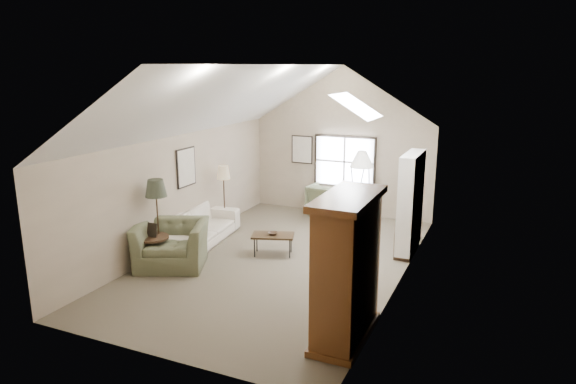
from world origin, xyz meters
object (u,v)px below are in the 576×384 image
at_px(armchair_near, 171,244).
at_px(coffee_table, 273,245).
at_px(side_table, 153,252).
at_px(armoire, 347,268).
at_px(sofa, 198,227).
at_px(armchair_far, 328,200).
at_px(side_chair, 345,199).

height_order(armchair_near, coffee_table, armchair_near).
height_order(coffee_table, side_table, side_table).
xyz_separation_m(armoire, side_table, (-4.38, 1.06, -0.77)).
bearing_deg(armoire, coffee_table, 132.82).
relative_size(sofa, side_table, 3.99).
bearing_deg(coffee_table, side_table, -139.67).
relative_size(coffee_table, side_table, 1.37).
distance_m(armchair_near, coffee_table, 2.15).
relative_size(armchair_near, armchair_far, 1.48).
xyz_separation_m(sofa, armchair_far, (1.95, 3.39, 0.05)).
xyz_separation_m(sofa, side_table, (0.00, -1.60, -0.05)).
bearing_deg(armchair_near, armoire, -40.79).
relative_size(armchair_near, side_table, 2.13).
bearing_deg(side_table, armchair_near, 41.83).
bearing_deg(coffee_table, armchair_near, -139.93).
xyz_separation_m(coffee_table, side_table, (-1.90, -1.62, 0.10)).
distance_m(sofa, side_table, 1.60).
xyz_separation_m(side_table, side_chair, (2.42, 5.04, 0.14)).
height_order(armchair_far, side_chair, side_chair).
distance_m(armchair_near, side_table, 0.38).
xyz_separation_m(armoire, sofa, (-4.38, 2.66, -0.72)).
relative_size(armoire, side_table, 3.37).
bearing_deg(armchair_near, sofa, 77.90).
bearing_deg(side_chair, side_table, -102.86).
xyz_separation_m(armchair_near, coffee_table, (1.63, 1.37, -0.22)).
bearing_deg(side_table, side_chair, 64.37).
relative_size(armchair_far, side_chair, 1.00).
bearing_deg(side_table, armchair_far, 68.67).
relative_size(armchair_near, coffee_table, 1.56).
relative_size(sofa, armchair_near, 1.87).
bearing_deg(armoire, armchair_far, 111.93).
relative_size(armoire, sofa, 0.84).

